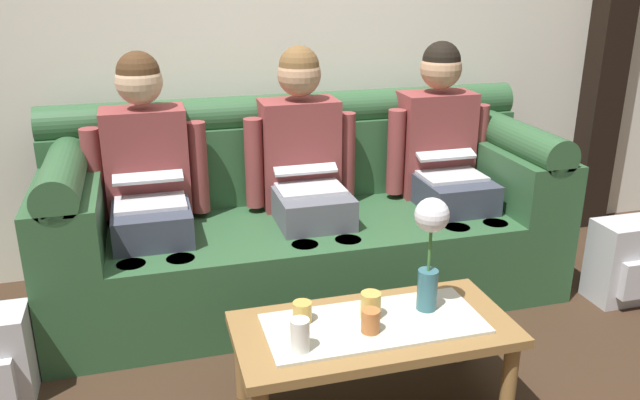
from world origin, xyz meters
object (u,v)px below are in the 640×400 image
object	(u,v)px
flower_vase	(430,239)
cup_far_left	(300,335)
cup_near_right	(302,312)
person_right	(444,155)
coffee_table	(373,335)
person_left	(148,179)
person_middle	(305,166)
backpack_right	(628,262)
couch	(305,221)
cup_near_left	(371,321)
cup_far_center	(370,305)

from	to	relation	value
flower_vase	cup_far_left	distance (m)	0.59
cup_far_left	cup_near_right	bearing A→B (deg)	73.63
person_right	coffee_table	xyz separation A→B (m)	(-0.74, -1.00, -0.35)
person_left	person_middle	xyz separation A→B (m)	(0.74, 0.00, -0.00)
person_middle	backpack_right	size ratio (longest dim) A/B	2.98
person_right	flower_vase	world-z (taller)	person_right
person_right	couch	bearing A→B (deg)	179.65
cup_near_left	cup_far_left	distance (m)	0.27
person_right	cup_far_center	distance (m)	1.24
person_middle	couch	bearing A→B (deg)	90.00
couch	cup_far_center	size ratio (longest dim) A/B	24.79
cup_far_center	cup_far_left	world-z (taller)	cup_far_left
couch	person_middle	distance (m)	0.29
couch	cup_far_left	distance (m)	1.15
couch	coffee_table	xyz separation A→B (m)	(0.00, -1.00, -0.06)
cup_near_right	backpack_right	bearing A→B (deg)	12.23
person_middle	person_right	size ratio (longest dim) A/B	1.00
cup_near_left	cup_near_right	distance (m)	0.25
coffee_table	cup_far_left	bearing A→B (deg)	-161.01
coffee_table	backpack_right	xyz separation A→B (m)	(1.50, 0.45, -0.10)
flower_vase	backpack_right	bearing A→B (deg)	17.97
flower_vase	backpack_right	size ratio (longest dim) A/B	1.07
cup_near_left	flower_vase	bearing A→B (deg)	20.67
cup_near_left	cup_far_center	size ratio (longest dim) A/B	0.86
person_middle	backpack_right	bearing A→B (deg)	-19.95
cup_near_left	person_right	bearing A→B (deg)	53.76
flower_vase	cup_far_left	bearing A→B (deg)	-164.53
cup_far_left	backpack_right	size ratio (longest dim) A/B	0.28
person_middle	backpack_right	distance (m)	1.66
flower_vase	cup_far_center	bearing A→B (deg)	-179.05
person_left	cup_far_center	bearing A→B (deg)	-52.55
cup_far_left	cup_far_center	bearing A→B (deg)	25.40
cup_far_center	person_middle	bearing A→B (deg)	89.83
couch	flower_vase	xyz separation A→B (m)	(0.22, -0.96, 0.28)
flower_vase	cup_far_center	size ratio (longest dim) A/B	4.45
backpack_right	flower_vase	bearing A→B (deg)	-162.03
person_middle	coffee_table	distance (m)	1.06
flower_vase	cup_near_left	bearing A→B (deg)	-159.33
couch	backpack_right	world-z (taller)	couch
cup_near_left	cup_far_center	bearing A→B (deg)	71.60
person_left	backpack_right	world-z (taller)	person_left
cup_far_left	couch	bearing A→B (deg)	74.82
backpack_right	person_middle	bearing A→B (deg)	160.05
person_middle	cup_near_right	xyz separation A→B (m)	(-0.25, -0.92, -0.26)
person_right	cup_far_left	distance (m)	1.53
person_left	cup_far_left	size ratio (longest dim) A/B	10.53
backpack_right	coffee_table	bearing A→B (deg)	-163.10
person_right	cup_far_left	bearing A→B (deg)	-133.31
couch	cup_far_center	world-z (taller)	couch
person_left	cup_far_center	world-z (taller)	person_left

